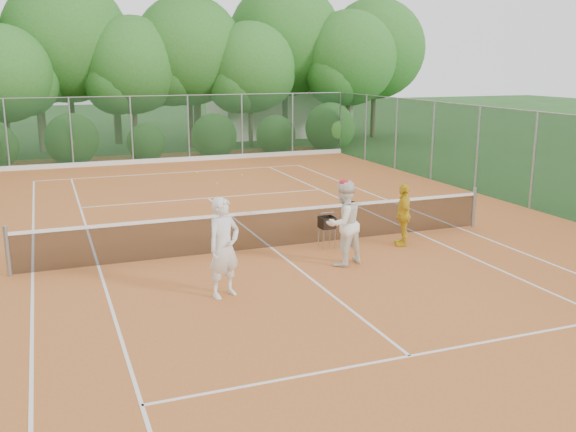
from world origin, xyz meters
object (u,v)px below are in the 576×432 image
object	(u,v)px
player_center_grp	(343,223)
ball_hopper	(327,223)
player_yellow	(403,215)
player_white	(224,248)

from	to	relation	value
player_center_grp	ball_hopper	world-z (taller)	player_center_grp
player_center_grp	player_yellow	bearing A→B (deg)	23.48
ball_hopper	player_white	bearing A→B (deg)	-160.63
player_white	player_center_grp	bearing A→B (deg)	-4.90
ball_hopper	player_yellow	bearing A→B (deg)	-30.60
player_center_grp	ball_hopper	bearing A→B (deg)	80.65
player_white	player_yellow	xyz separation A→B (m)	(5.10, 1.89, -0.20)
ball_hopper	player_center_grp	bearing A→B (deg)	-115.97
player_white	ball_hopper	bearing A→B (deg)	12.95
player_center_grp	ball_hopper	distance (m)	1.43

